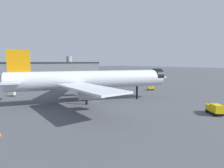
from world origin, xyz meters
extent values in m
plane|color=#4C4F54|center=(0.00, 0.00, 0.00)|extent=(900.00, 900.00, 0.00)
cylinder|color=silver|center=(-1.95, -1.07, 8.26)|extent=(54.60, 27.49, 6.35)
cone|color=silver|center=(24.13, -11.89, 8.26)|extent=(8.84, 8.43, 6.23)
cone|color=silver|center=(-28.03, 9.74, 8.26)|extent=(9.94, 8.74, 6.04)
cylinder|color=black|center=(22.95, -11.40, 8.74)|extent=(5.10, 7.02, 6.42)
cube|color=silver|center=(0.09, 15.27, 7.47)|extent=(23.38, 25.19, 0.51)
cylinder|color=#B7BAC1|center=(0.17, 11.94, 5.37)|extent=(8.64, 6.26, 3.50)
cube|color=silver|center=(-12.07, -14.07, 7.47)|extent=(11.01, 26.04, 0.51)
cylinder|color=#B7BAC1|center=(-9.65, -11.78, 5.37)|extent=(8.64, 6.26, 3.50)
cube|color=orange|center=(-23.86, 8.01, 13.35)|extent=(6.50, 3.18, 10.17)
cube|color=silver|center=(-22.35, 14.60, 8.90)|extent=(8.59, 11.34, 0.38)
cube|color=silver|center=(-27.46, 2.28, 8.90)|extent=(8.59, 11.34, 0.38)
cylinder|color=black|center=(14.74, -7.99, 2.54)|extent=(0.76, 0.76, 5.08)
cylinder|color=black|center=(-3.28, 3.09, 2.54)|extent=(0.76, 0.76, 5.08)
cylinder|color=black|center=(-5.84, -3.08, 2.54)|extent=(0.76, 0.76, 5.08)
cube|color=slate|center=(31.99, 178.48, 6.60)|extent=(185.10, 44.24, 13.20)
cube|color=#232628|center=(31.99, 178.48, 13.80)|extent=(185.36, 46.24, 1.20)
cylinder|color=#939399|center=(83.11, 171.67, 10.99)|extent=(7.24, 7.24, 21.98)
cube|color=black|center=(14.40, -36.94, 0.62)|extent=(5.31, 5.69, 0.35)
cube|color=#E5B70C|center=(15.46, -35.68, 1.60)|extent=(3.18, 3.16, 1.60)
cube|color=#1E2D38|center=(16.10, -34.92, 1.92)|extent=(1.53, 1.31, 0.80)
cube|color=#E5B70C|center=(13.76, -37.69, 1.90)|extent=(3.89, 4.01, 2.20)
cylinder|color=black|center=(14.76, -34.72, 0.45)|extent=(0.79, 0.87, 0.90)
cylinder|color=black|center=(16.52, -36.21, 0.45)|extent=(0.79, 0.87, 0.90)
cylinder|color=black|center=(12.28, -37.66, 0.45)|extent=(0.79, 0.87, 0.90)
cylinder|color=black|center=(14.03, -39.15, 0.45)|extent=(0.79, 0.87, 0.90)
cube|color=black|center=(37.38, 2.40, 0.50)|extent=(3.57, 2.96, 0.30)
cube|color=#E5B70C|center=(38.22, 1.94, 1.25)|extent=(1.90, 2.02, 1.20)
cube|color=#1E2D38|center=(38.72, 1.65, 1.49)|extent=(0.73, 1.21, 0.60)
cube|color=#E5B70C|center=(36.88, 2.68, 1.10)|extent=(2.46, 2.33, 0.90)
cylinder|color=black|center=(38.75, 2.56, 0.35)|extent=(0.75, 0.59, 0.70)
cylinder|color=black|center=(37.97, 1.16, 0.35)|extent=(0.75, 0.59, 0.70)
cylinder|color=black|center=(36.79, 3.65, 0.35)|extent=(0.75, 0.59, 0.70)
cylinder|color=black|center=(36.01, 2.25, 0.35)|extent=(0.75, 0.59, 0.70)
cube|color=black|center=(-20.92, 31.24, 0.32)|extent=(2.72, 2.79, 0.20)
cube|color=beige|center=(-20.92, 31.24, 1.12)|extent=(2.72, 2.79, 1.40)
sphere|color=black|center=(-19.72, 31.03, 0.22)|extent=(0.44, 0.44, 0.44)
sphere|color=black|center=(-20.83, 30.02, 0.22)|extent=(0.44, 0.44, 0.44)
sphere|color=black|center=(-21.01, 32.45, 0.22)|extent=(0.44, 0.44, 0.44)
sphere|color=black|center=(-22.12, 31.45, 0.22)|extent=(0.44, 0.44, 0.44)
cone|color=#F2600C|center=(-34.21, -14.77, 0.36)|extent=(0.57, 0.57, 0.72)
camera|label=1|loc=(-41.09, -56.44, 14.68)|focal=30.04mm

